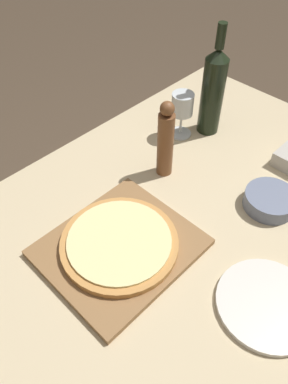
# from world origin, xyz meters

# --- Properties ---
(ground_plane) EXTENTS (12.00, 12.00, 0.00)m
(ground_plane) POSITION_xyz_m (0.00, 0.00, 0.00)
(ground_plane) COLOR #4C3D2D
(dining_table) EXTENTS (0.95, 1.55, 0.74)m
(dining_table) POSITION_xyz_m (0.00, 0.00, 0.66)
(dining_table) COLOR #CCB78E
(dining_table) RESTS_ON ground_plane
(cutting_board) EXTENTS (0.32, 0.37, 0.02)m
(cutting_board) POSITION_xyz_m (-0.04, -0.13, 0.75)
(cutting_board) COLOR olive
(cutting_board) RESTS_ON dining_table
(pizza) EXTENTS (0.30, 0.30, 0.02)m
(pizza) POSITION_xyz_m (-0.04, -0.13, 0.77)
(pizza) COLOR #C68947
(pizza) RESTS_ON cutting_board
(wine_bottle) EXTENTS (0.07, 0.07, 0.37)m
(wine_bottle) POSITION_xyz_m (-0.19, 0.43, 0.90)
(wine_bottle) COLOR black
(wine_bottle) RESTS_ON dining_table
(pepper_mill) EXTENTS (0.05, 0.05, 0.25)m
(pepper_mill) POSITION_xyz_m (-0.16, 0.17, 0.86)
(pepper_mill) COLOR brown
(pepper_mill) RESTS_ON dining_table
(wine_glass) EXTENTS (0.08, 0.08, 0.16)m
(wine_glass) POSITION_xyz_m (-0.24, 0.34, 0.86)
(wine_glass) COLOR silver
(wine_glass) RESTS_ON dining_table
(small_bowl) EXTENTS (0.15, 0.15, 0.04)m
(small_bowl) POSITION_xyz_m (0.15, 0.27, 0.77)
(small_bowl) COLOR slate
(small_bowl) RESTS_ON dining_table
(dinner_plate) EXTENTS (0.23, 0.23, 0.01)m
(dinner_plate) POSITION_xyz_m (0.31, 0.00, 0.75)
(dinner_plate) COLOR silver
(dinner_plate) RESTS_ON dining_table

